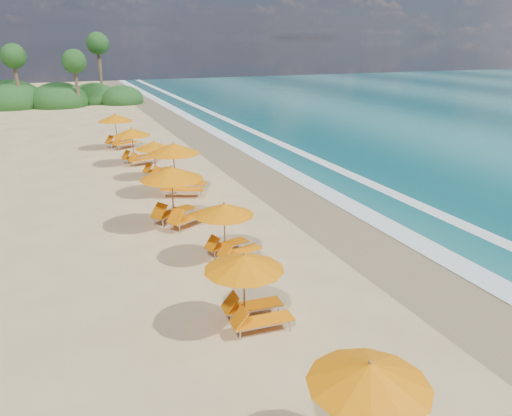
{
  "coord_description": "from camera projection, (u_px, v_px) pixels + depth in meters",
  "views": [
    {
      "loc": [
        -6.83,
        -16.95,
        7.42
      ],
      "look_at": [
        0.0,
        0.0,
        1.2
      ],
      "focal_mm": 35.17,
      "sensor_mm": 36.0,
      "label": 1
    }
  ],
  "objects": [
    {
      "name": "station_9",
      "position": [
        118.0,
        129.0,
        35.08
      ],
      "size": [
        3.26,
        3.24,
        2.48
      ],
      "rotation": [
        0.0,
        0.0,
        0.44
      ],
      "color": "olive",
      "rests_on": "ground"
    },
    {
      "name": "station_5",
      "position": [
        176.0,
        192.0,
        20.44
      ],
      "size": [
        3.5,
        3.5,
        2.62
      ],
      "rotation": [
        0.0,
        0.0,
        0.5
      ],
      "color": "olive",
      "rests_on": "ground"
    },
    {
      "name": "wet_sand",
      "position": [
        344.0,
        223.0,
        21.1
      ],
      "size": [
        4.0,
        160.0,
        0.01
      ],
      "primitive_type": "cube",
      "color": "#8F7755",
      "rests_on": "ground"
    },
    {
      "name": "treeline",
      "position": [
        21.0,
        99.0,
        55.82
      ],
      "size": [
        25.8,
        8.8,
        9.74
      ],
      "color": "#163D14",
      "rests_on": "ground"
    },
    {
      "name": "station_7",
      "position": [
        157.0,
        157.0,
        27.65
      ],
      "size": [
        2.74,
        2.7,
        2.12
      ],
      "rotation": [
        0.0,
        0.0,
        0.37
      ],
      "color": "olive",
      "rests_on": "ground"
    },
    {
      "name": "surf_foam",
      "position": [
        397.0,
        215.0,
        22.05
      ],
      "size": [
        4.0,
        160.0,
        0.01
      ],
      "color": "white",
      "rests_on": "ground"
    },
    {
      "name": "ground",
      "position": [
        256.0,
        237.0,
        19.69
      ],
      "size": [
        160.0,
        160.0,
        0.0
      ],
      "primitive_type": "plane",
      "color": "#D0B87A",
      "rests_on": "ground"
    },
    {
      "name": "station_6",
      "position": [
        178.0,
        165.0,
        24.6
      ],
      "size": [
        3.46,
        3.43,
        2.65
      ],
      "rotation": [
        0.0,
        0.0,
        -0.41
      ],
      "color": "olive",
      "rests_on": "ground"
    },
    {
      "name": "station_3",
      "position": [
        250.0,
        285.0,
        13.26
      ],
      "size": [
        2.4,
        2.23,
        2.17
      ],
      "rotation": [
        0.0,
        0.0,
        -0.05
      ],
      "color": "olive",
      "rests_on": "ground"
    },
    {
      "name": "station_4",
      "position": [
        228.0,
        227.0,
        17.45
      ],
      "size": [
        2.65,
        2.57,
        2.12
      ],
      "rotation": [
        0.0,
        0.0,
        0.28
      ],
      "color": "olive",
      "rests_on": "ground"
    },
    {
      "name": "station_2",
      "position": [
        375.0,
        405.0,
        8.87
      ],
      "size": [
        2.43,
        2.25,
        2.23
      ],
      "rotation": [
        0.0,
        0.0,
        -0.03
      ],
      "color": "olive",
      "rests_on": "ground"
    },
    {
      "name": "station_8",
      "position": [
        135.0,
        144.0,
        30.59
      ],
      "size": [
        2.94,
        2.88,
        2.31
      ],
      "rotation": [
        0.0,
        0.0,
        0.32
      ],
      "color": "olive",
      "rests_on": "ground"
    }
  ]
}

